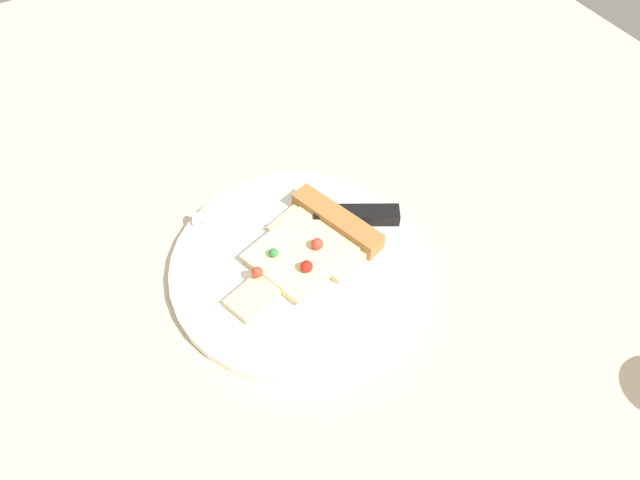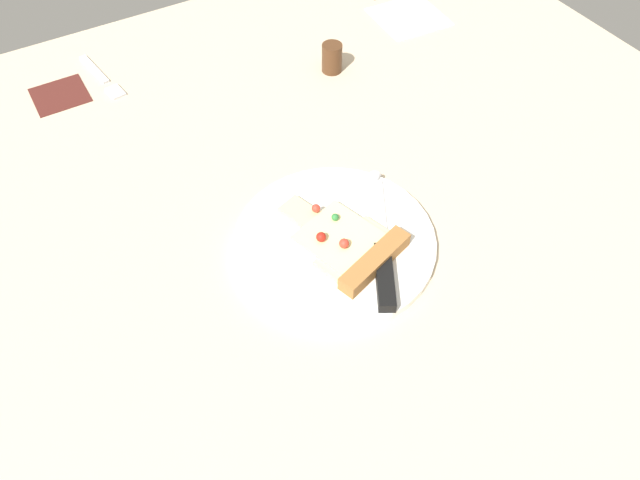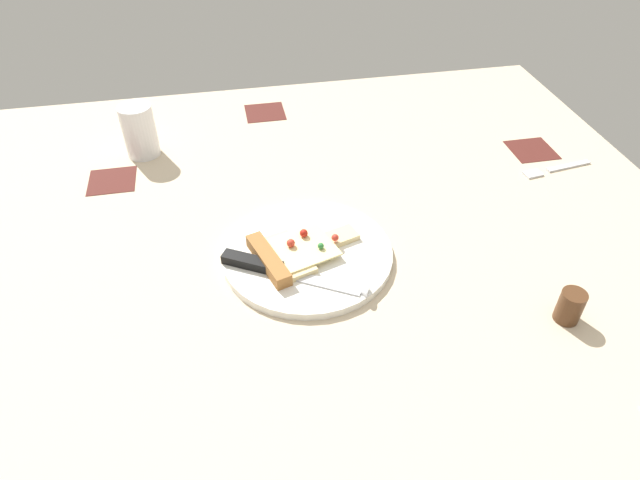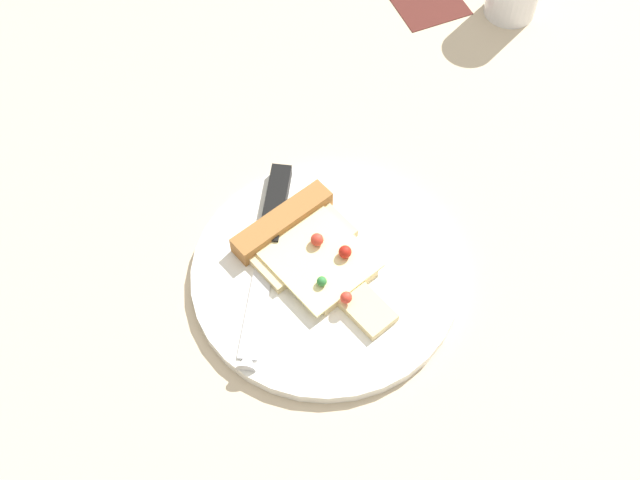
% 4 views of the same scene
% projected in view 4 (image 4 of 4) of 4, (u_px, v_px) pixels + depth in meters
% --- Properties ---
extents(ground_plane, '(1.39, 1.39, 0.03)m').
position_uv_depth(ground_plane, '(292.00, 306.00, 0.83)').
color(ground_plane, '#C6B293').
rests_on(ground_plane, ground).
extents(plate, '(0.28, 0.28, 0.01)m').
position_uv_depth(plate, '(325.00, 274.00, 0.82)').
color(plate, white).
rests_on(plate, ground_plane).
extents(pizza_slice, '(0.14, 0.19, 0.03)m').
position_uv_depth(pizza_slice, '(310.00, 250.00, 0.82)').
color(pizza_slice, beige).
rests_on(pizza_slice, plate).
extents(knife, '(0.14, 0.22, 0.02)m').
position_uv_depth(knife, '(269.00, 242.00, 0.83)').
color(knife, silver).
rests_on(knife, plate).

